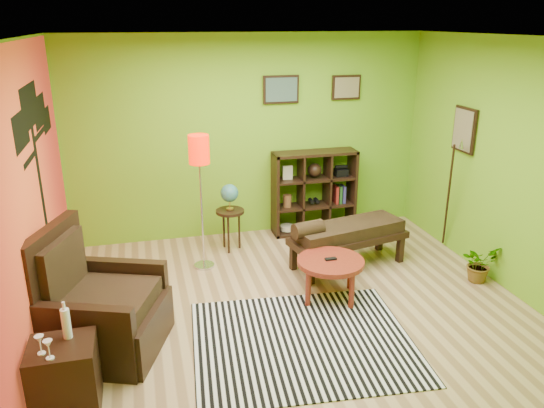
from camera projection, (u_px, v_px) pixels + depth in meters
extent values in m
plane|color=tan|center=(294.00, 307.00, 5.76)|extent=(5.00, 5.00, 0.00)
cube|color=#69A51B|center=(249.00, 138.00, 7.35)|extent=(5.00, 0.04, 2.80)
cube|color=#69A51B|center=(402.00, 288.00, 3.24)|extent=(5.00, 0.04, 2.80)
cube|color=#69A51B|center=(27.00, 204.00, 4.71)|extent=(0.04, 4.50, 2.80)
cube|color=#69A51B|center=(511.00, 167.00, 5.88)|extent=(0.04, 4.50, 2.80)
cube|color=white|center=(298.00, 37.00, 4.83)|extent=(5.00, 4.50, 0.04)
cube|color=#E54F22|center=(29.00, 204.00, 4.71)|extent=(0.01, 4.45, 2.75)
cube|color=black|center=(46.00, 219.00, 5.34)|extent=(0.01, 0.14, 2.10)
cube|color=black|center=(21.00, 131.00, 4.55)|extent=(0.01, 0.65, 0.32)
cube|color=black|center=(30.00, 106.00, 5.01)|extent=(0.01, 0.85, 0.40)
cube|color=black|center=(40.00, 111.00, 5.51)|extent=(0.01, 0.70, 0.32)
cube|color=black|center=(47.00, 120.00, 5.88)|extent=(0.01, 0.50, 0.26)
cube|color=black|center=(281.00, 89.00, 7.22)|extent=(0.50, 0.03, 0.38)
cube|color=#48685A|center=(281.00, 90.00, 7.19)|extent=(0.44, 0.01, 0.32)
cube|color=black|center=(346.00, 87.00, 7.44)|extent=(0.42, 0.03, 0.34)
cube|color=#8B8057|center=(347.00, 88.00, 7.42)|extent=(0.36, 0.01, 0.28)
cube|color=black|center=(465.00, 130.00, 6.61)|extent=(0.03, 0.44, 0.56)
cube|color=#8B8057|center=(463.00, 130.00, 6.61)|extent=(0.01, 0.38, 0.50)
cylinder|color=black|center=(448.00, 196.00, 6.87)|extent=(0.23, 0.34, 1.46)
cone|color=silver|center=(462.00, 143.00, 6.49)|extent=(0.08, 0.09, 0.16)
cube|color=silver|center=(303.00, 341.00, 5.13)|extent=(2.24, 1.94, 0.01)
cylinder|color=maroon|center=(331.00, 262.00, 5.83)|extent=(0.74, 0.74, 0.05)
cylinder|color=maroon|center=(350.00, 272.00, 6.10)|extent=(0.06, 0.06, 0.40)
cylinder|color=maroon|center=(310.00, 270.00, 6.15)|extent=(0.06, 0.06, 0.40)
cylinder|color=maroon|center=(352.00, 292.00, 5.66)|extent=(0.06, 0.06, 0.40)
cylinder|color=maroon|center=(308.00, 289.00, 5.71)|extent=(0.06, 0.06, 0.40)
cube|color=black|center=(331.00, 259.00, 5.82)|extent=(0.13, 0.05, 0.02)
cube|color=black|center=(109.00, 327.00, 4.97)|extent=(1.24, 1.22, 0.44)
cube|color=black|center=(57.00, 288.00, 4.89)|extent=(0.44, 0.92, 1.21)
cube|color=black|center=(86.00, 343.00, 4.51)|extent=(0.86, 0.41, 0.70)
cube|color=black|center=(125.00, 292.00, 5.35)|extent=(0.86, 0.41, 0.70)
cube|color=tan|center=(109.00, 300.00, 4.87)|extent=(0.98, 0.97, 0.15)
cube|color=tan|center=(63.00, 267.00, 4.81)|extent=(0.34, 0.69, 0.55)
cube|color=black|center=(65.00, 378.00, 4.16)|extent=(0.50, 0.46, 0.59)
cylinder|color=white|center=(66.00, 324.00, 4.12)|extent=(0.07, 0.07, 0.25)
cylinder|color=white|center=(64.00, 306.00, 4.07)|extent=(0.02, 0.02, 0.07)
cylinder|color=white|center=(42.00, 353.00, 3.96)|extent=(0.06, 0.06, 0.01)
cylinder|color=white|center=(41.00, 348.00, 3.94)|extent=(0.01, 0.01, 0.09)
cone|color=white|center=(39.00, 339.00, 3.92)|extent=(0.07, 0.07, 0.06)
cylinder|color=white|center=(50.00, 358.00, 3.90)|extent=(0.06, 0.06, 0.01)
cylinder|color=white|center=(49.00, 352.00, 3.88)|extent=(0.01, 0.01, 0.09)
cone|color=white|center=(48.00, 344.00, 3.86)|extent=(0.07, 0.07, 0.06)
cylinder|color=silver|center=(204.00, 265.00, 6.69)|extent=(0.25, 0.25, 0.03)
cylinder|color=silver|center=(202.00, 208.00, 6.44)|extent=(0.02, 0.02, 1.56)
cylinder|color=#FE1700|center=(199.00, 149.00, 6.20)|extent=(0.24, 0.24, 0.34)
cylinder|color=black|center=(230.00, 211.00, 7.02)|extent=(0.38, 0.38, 0.04)
cylinder|color=black|center=(239.00, 230.00, 7.15)|extent=(0.03, 0.03, 0.53)
cylinder|color=black|center=(224.00, 229.00, 7.18)|extent=(0.03, 0.03, 0.53)
cylinder|color=black|center=(228.00, 235.00, 7.00)|extent=(0.03, 0.03, 0.53)
cylinder|color=gold|center=(230.00, 209.00, 7.00)|extent=(0.09, 0.09, 0.02)
cylinder|color=gold|center=(230.00, 205.00, 6.99)|extent=(0.02, 0.02, 0.09)
sphere|color=#23639B|center=(229.00, 193.00, 6.93)|extent=(0.24, 0.24, 0.24)
cube|color=black|center=(275.00, 195.00, 7.49)|extent=(0.04, 0.35, 1.20)
cube|color=black|center=(352.00, 189.00, 7.76)|extent=(0.04, 0.35, 1.20)
cube|color=black|center=(313.00, 230.00, 7.82)|extent=(1.20, 0.35, 0.04)
cube|color=black|center=(315.00, 153.00, 7.43)|extent=(1.20, 0.35, 0.04)
cube|color=black|center=(301.00, 193.00, 7.58)|extent=(0.03, 0.33, 1.12)
cube|color=black|center=(327.00, 191.00, 7.67)|extent=(0.03, 0.33, 1.12)
cube|color=black|center=(314.00, 205.00, 7.69)|extent=(1.12, 0.33, 0.03)
cube|color=black|center=(314.00, 179.00, 7.56)|extent=(1.12, 0.33, 0.03)
cylinder|color=#C1B795|center=(287.00, 228.00, 7.70)|extent=(0.20, 0.20, 0.07)
sphere|color=black|center=(315.00, 170.00, 7.52)|extent=(0.20, 0.20, 0.20)
cube|color=black|center=(341.00, 172.00, 7.63)|extent=(0.18, 0.15, 0.10)
cylinder|color=black|center=(311.00, 201.00, 7.66)|extent=(0.06, 0.12, 0.06)
cylinder|color=black|center=(316.00, 201.00, 7.68)|extent=(0.06, 0.12, 0.06)
ellipsoid|color=#384C26|center=(339.00, 222.00, 7.88)|extent=(0.18, 0.18, 0.09)
cylinder|color=brown|center=(287.00, 201.00, 7.56)|extent=(0.12, 0.12, 0.18)
cube|color=#C1B795|center=(288.00, 173.00, 7.43)|extent=(0.14, 0.03, 0.20)
cube|color=maroon|center=(335.00, 194.00, 7.72)|extent=(0.04, 0.18, 0.26)
cube|color=#1E4C1E|center=(339.00, 194.00, 7.74)|extent=(0.04, 0.18, 0.26)
cube|color=navy|center=(342.00, 194.00, 7.75)|extent=(0.04, 0.18, 0.26)
cube|color=black|center=(348.00, 238.00, 6.61)|extent=(1.58, 0.85, 0.09)
cube|color=tan|center=(349.00, 229.00, 6.57)|extent=(1.46, 0.76, 0.15)
cylinder|color=tan|center=(308.00, 229.00, 6.28)|extent=(0.41, 0.27, 0.19)
cube|color=black|center=(379.00, 238.00, 7.14)|extent=(0.09, 0.09, 0.33)
cube|color=black|center=(293.00, 257.00, 6.57)|extent=(0.09, 0.09, 0.33)
cube|color=black|center=(400.00, 250.00, 6.78)|extent=(0.09, 0.09, 0.33)
cube|color=black|center=(311.00, 271.00, 6.21)|extent=(0.09, 0.09, 0.33)
imported|color=#26661E|center=(479.00, 267.00, 6.28)|extent=(0.51, 0.54, 0.35)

